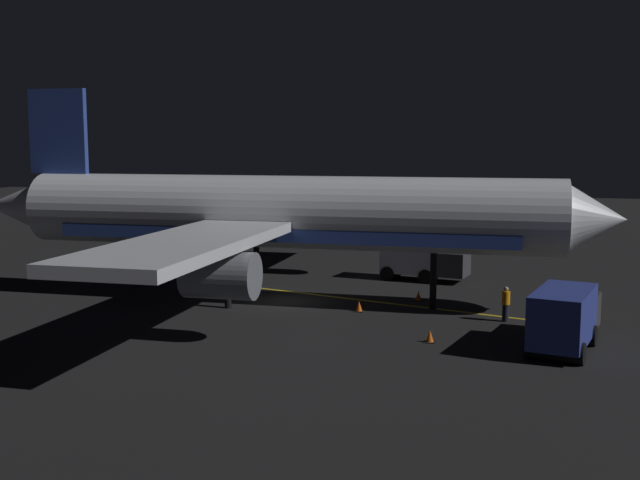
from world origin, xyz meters
TOP-DOWN VIEW (x-y plane):
  - ground_plane at (0.00, 0.00)m, footprint 180.00×180.00m
  - apron_guide_stripe at (-1.52, 4.00)m, footprint 6.25×24.18m
  - airliner at (0.03, -0.59)m, footprint 35.03×36.56m
  - baggage_truck at (5.81, 14.60)m, footprint 6.66×3.28m
  - catering_truck at (-8.65, 6.09)m, footprint 2.95×5.67m
  - ground_crew_worker at (1.41, 11.93)m, footprint 0.40×0.40m
  - traffic_cone_near_left at (6.41, 8.96)m, footprint 0.50×0.50m
  - traffic_cone_near_right at (1.32, 4.51)m, footprint 0.50×0.50m
  - traffic_cone_under_wing at (-2.31, 7.03)m, footprint 0.50×0.50m

SIDE VIEW (x-z plane):
  - ground_plane at x=0.00m, z-range -0.20..0.00m
  - apron_guide_stripe at x=-1.52m, z-range 0.00..0.01m
  - traffic_cone_near_left at x=6.41m, z-range -0.03..0.52m
  - traffic_cone_near_right at x=1.32m, z-range -0.03..0.52m
  - traffic_cone_under_wing at x=-2.31m, z-range -0.03..0.52m
  - ground_crew_worker at x=1.41m, z-range 0.02..1.76m
  - catering_truck at x=-8.65m, z-range 0.01..2.54m
  - baggage_truck at x=5.81m, z-range 0.03..2.66m
  - airliner at x=0.03m, z-range -1.14..10.69m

